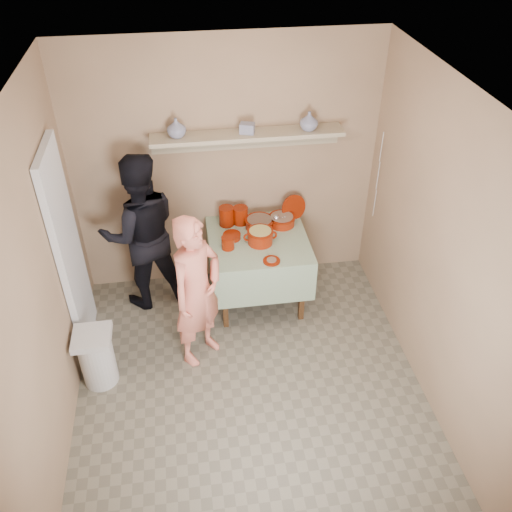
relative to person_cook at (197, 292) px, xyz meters
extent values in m
plane|color=#6F6957|center=(0.39, -0.58, -0.75)|extent=(3.50, 3.50, 0.00)
cube|color=silver|center=(-1.07, 0.37, 0.25)|extent=(0.06, 0.70, 2.00)
cylinder|color=#671101|center=(0.36, 0.99, 0.11)|extent=(0.15, 0.15, 0.20)
cylinder|color=#671101|center=(0.51, 1.01, 0.10)|extent=(0.15, 0.15, 0.18)
cylinder|color=#671101|center=(0.33, 0.59, 0.07)|extent=(0.12, 0.12, 0.12)
cylinder|color=#671101|center=(0.39, 0.74, 0.04)|extent=(0.18, 0.18, 0.05)
cylinder|color=#671101|center=(1.06, 1.03, 0.13)|extent=(0.28, 0.17, 0.27)
imported|color=navy|center=(1.16, 1.03, 1.06)|extent=(0.22, 0.22, 0.18)
imported|color=navy|center=(-0.05, 1.05, 1.06)|extent=(0.24, 0.24, 0.18)
cube|color=navy|center=(0.59, 1.04, 1.02)|extent=(0.16, 0.13, 0.09)
imported|color=#EB7A65|center=(0.00, 0.00, 0.00)|extent=(0.64, 0.64, 1.50)
imported|color=black|center=(-0.49, 0.87, 0.08)|extent=(0.92, 0.78, 1.66)
cube|color=#A08062|center=(0.39, 1.18, 0.55)|extent=(3.00, 0.02, 2.60)
cube|color=#A08062|center=(-1.12, -0.58, 0.55)|extent=(0.02, 3.50, 2.60)
cube|color=#A08062|center=(1.90, -0.58, 0.55)|extent=(0.02, 3.50, 2.60)
cube|color=silver|center=(0.39, -0.58, 1.86)|extent=(3.00, 3.50, 0.02)
cube|color=#4C2D16|center=(0.26, 0.32, -0.39)|extent=(0.05, 0.05, 0.71)
cube|color=#4C2D16|center=(1.02, 0.32, -0.39)|extent=(0.05, 0.05, 0.71)
cube|color=#4C2D16|center=(0.26, 1.08, -0.39)|extent=(0.05, 0.05, 0.71)
cube|color=#4C2D16|center=(1.02, 1.08, -0.39)|extent=(0.05, 0.05, 0.71)
cube|color=#4C2D16|center=(0.64, 0.70, -0.02)|extent=(0.90, 0.90, 0.04)
cube|color=#1E5925|center=(0.64, 0.70, 0.01)|extent=(0.96, 0.96, 0.01)
cube|color=#1E5925|center=(0.64, 0.22, -0.21)|extent=(0.96, 0.01, 0.44)
cube|color=#1E5925|center=(0.64, 1.18, -0.21)|extent=(0.96, 0.01, 0.44)
cube|color=#1E5925|center=(0.16, 0.70, -0.21)|extent=(0.01, 0.96, 0.44)
cube|color=#1E5925|center=(1.12, 0.70, -0.21)|extent=(0.01, 0.96, 0.44)
cylinder|color=#721304|center=(0.68, 0.89, 0.06)|extent=(0.28, 0.28, 0.09)
cylinder|color=#671101|center=(0.68, 0.89, 0.10)|extent=(0.30, 0.30, 0.01)
cylinder|color=brown|center=(0.68, 0.89, 0.09)|extent=(0.25, 0.25, 0.05)
cylinder|color=#721304|center=(0.91, 0.91, 0.06)|extent=(0.26, 0.26, 0.09)
cylinder|color=#671101|center=(0.91, 0.91, 0.10)|extent=(0.28, 0.28, 0.01)
cylinder|color=#8C6B54|center=(0.91, 0.91, 0.09)|extent=(0.23, 0.23, 0.05)
cylinder|color=silver|center=(0.89, 0.77, 0.19)|extent=(0.01, 0.22, 0.16)
sphere|color=silver|center=(0.85, 0.89, 0.12)|extent=(0.07, 0.07, 0.07)
cylinder|color=#721304|center=(0.65, 0.63, 0.08)|extent=(0.24, 0.24, 0.14)
cylinder|color=#671101|center=(0.65, 0.63, 0.15)|extent=(0.25, 0.25, 0.01)
cylinder|color=tan|center=(0.65, 0.63, 0.13)|extent=(0.21, 0.21, 0.05)
torus|color=#671101|center=(0.53, 0.63, 0.09)|extent=(0.09, 0.02, 0.09)
torus|color=#671101|center=(0.77, 0.63, 0.09)|extent=(0.09, 0.02, 0.09)
cylinder|color=#671101|center=(0.71, 0.32, 0.02)|extent=(0.16, 0.16, 0.02)
cylinder|color=#8C6B54|center=(0.71, 0.32, 0.03)|extent=(0.09, 0.09, 0.01)
cube|color=tan|center=(0.59, 1.04, 0.95)|extent=(1.80, 0.25, 0.04)
cube|color=tan|center=(0.59, 1.16, 0.85)|extent=(1.80, 0.02, 0.18)
cylinder|color=silver|center=(-0.91, -0.20, -0.50)|extent=(0.30, 0.30, 0.50)
cube|color=silver|center=(-0.91, -0.20, -0.22)|extent=(0.32, 0.32, 0.06)
cylinder|color=silver|center=(1.86, 0.92, 0.80)|extent=(0.01, 0.01, 0.30)
cylinder|color=silver|center=(1.86, 0.90, 0.50)|extent=(0.01, 0.01, 0.30)
cylinder|color=silver|center=(1.86, 0.88, 0.20)|extent=(0.01, 0.01, 0.30)
camera|label=1|loc=(-0.02, -3.60, 3.06)|focal=38.00mm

